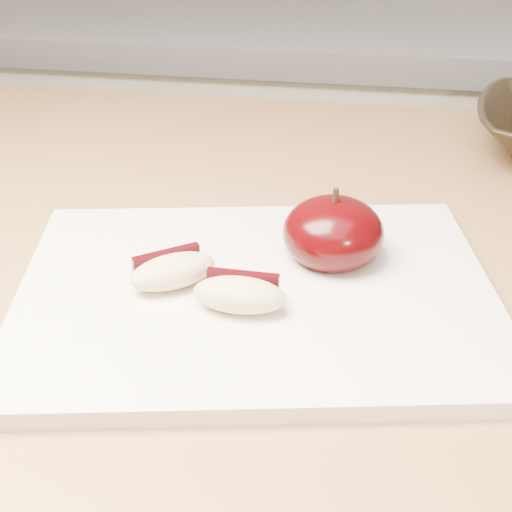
# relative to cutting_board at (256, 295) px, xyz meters

# --- Properties ---
(back_cabinet) EXTENTS (2.40, 0.62, 0.94)m
(back_cabinet) POSITION_rel_cutting_board_xyz_m (-0.02, 0.81, -0.44)
(back_cabinet) COLOR silver
(back_cabinet) RESTS_ON ground
(cutting_board) EXTENTS (0.37, 0.30, 0.01)m
(cutting_board) POSITION_rel_cutting_board_xyz_m (0.00, 0.00, 0.00)
(cutting_board) COLOR white
(cutting_board) RESTS_ON island_counter
(apple_half) EXTENTS (0.08, 0.08, 0.06)m
(apple_half) POSITION_rel_cutting_board_xyz_m (0.05, 0.05, 0.03)
(apple_half) COLOR black
(apple_half) RESTS_ON cutting_board
(apple_wedge_a) EXTENTS (0.07, 0.06, 0.02)m
(apple_wedge_a) POSITION_rel_cutting_board_xyz_m (-0.06, -0.01, 0.02)
(apple_wedge_a) COLOR #D7C188
(apple_wedge_a) RESTS_ON cutting_board
(apple_wedge_b) EXTENTS (0.06, 0.03, 0.02)m
(apple_wedge_b) POSITION_rel_cutting_board_xyz_m (-0.01, -0.03, 0.02)
(apple_wedge_b) COLOR #D7C188
(apple_wedge_b) RESTS_ON cutting_board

